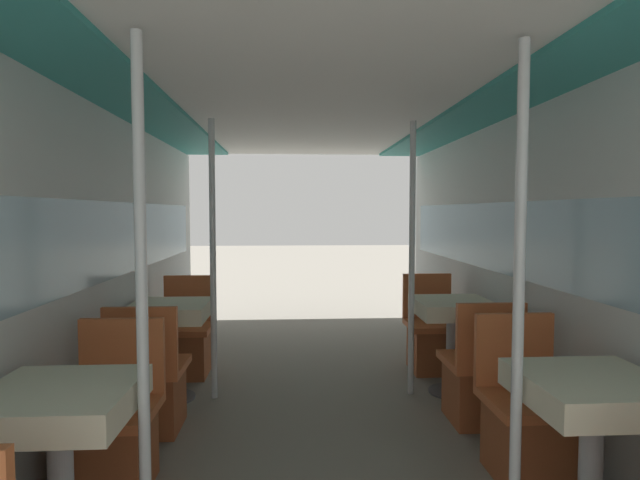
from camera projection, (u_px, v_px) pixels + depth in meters
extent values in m
cube|color=silver|center=(84.00, 271.00, 3.16)|extent=(0.05, 6.45, 2.16)
cube|color=#8CB2C6|center=(85.00, 244.00, 3.15)|extent=(0.03, 5.94, 0.55)
cube|color=silver|center=(540.00, 268.00, 3.34)|extent=(0.05, 6.45, 2.16)
cube|color=#8CB2C6|center=(539.00, 242.00, 3.32)|extent=(0.03, 5.94, 0.55)
cube|color=white|center=(318.00, 93.00, 3.18)|extent=(2.97, 6.45, 0.04)
cube|color=teal|center=(123.00, 96.00, 3.11)|extent=(0.54, 6.19, 0.03)
cube|color=teal|center=(504.00, 101.00, 3.26)|extent=(0.54, 6.19, 0.03)
cylinder|color=#B7B7BC|center=(61.00, 479.00, 2.02)|extent=(0.10, 0.10, 0.71)
cube|color=#B2B2B7|center=(58.00, 391.00, 2.00)|extent=(0.55, 0.55, 0.02)
cube|color=beige|center=(59.00, 402.00, 2.00)|extent=(0.59, 0.59, 0.12)
cube|color=brown|center=(111.00, 455.00, 2.58)|extent=(0.39, 0.39, 0.40)
cube|color=#C66033|center=(110.00, 413.00, 2.57)|extent=(0.46, 0.46, 0.05)
cube|color=#C66033|center=(122.00, 356.00, 2.76)|extent=(0.46, 0.04, 0.42)
cylinder|color=silver|center=(142.00, 305.00, 2.00)|extent=(0.05, 0.05, 2.16)
cylinder|color=#4C4C51|center=(171.00, 398.00, 3.89)|extent=(0.37, 0.37, 0.01)
cylinder|color=#B7B7BC|center=(170.00, 352.00, 3.86)|extent=(0.10, 0.10, 0.71)
cube|color=#B2B2B7|center=(169.00, 305.00, 3.84)|extent=(0.55, 0.55, 0.02)
cube|color=beige|center=(170.00, 311.00, 3.85)|extent=(0.59, 0.59, 0.12)
cube|color=brown|center=(151.00, 400.00, 3.32)|extent=(0.39, 0.39, 0.40)
cube|color=#C66033|center=(150.00, 367.00, 3.31)|extent=(0.46, 0.46, 0.05)
cube|color=#C66033|center=(140.00, 341.00, 3.09)|extent=(0.46, 0.04, 0.42)
cube|color=brown|center=(186.00, 353.00, 4.42)|extent=(0.39, 0.39, 0.40)
cube|color=#C66033|center=(185.00, 329.00, 4.41)|extent=(0.46, 0.46, 0.05)
cube|color=#C66033|center=(190.00, 298.00, 4.61)|extent=(0.46, 0.04, 0.42)
cylinder|color=silver|center=(213.00, 260.00, 3.84)|extent=(0.05, 0.05, 2.16)
cylinder|color=#B7B7BC|center=(591.00, 463.00, 2.15)|extent=(0.10, 0.10, 0.71)
cube|color=#B2B2B7|center=(593.00, 380.00, 2.13)|extent=(0.55, 0.55, 0.02)
cube|color=beige|center=(593.00, 390.00, 2.14)|extent=(0.59, 0.59, 0.12)
cube|color=brown|center=(529.00, 443.00, 2.71)|extent=(0.39, 0.39, 0.40)
cube|color=#C66033|center=(530.00, 403.00, 2.70)|extent=(0.46, 0.46, 0.05)
cube|color=#C66033|center=(514.00, 349.00, 2.90)|extent=(0.46, 0.04, 0.42)
cylinder|color=silver|center=(519.00, 301.00, 2.09)|extent=(0.05, 0.05, 2.16)
cylinder|color=#4C4C51|center=(452.00, 391.00, 4.02)|extent=(0.37, 0.37, 0.01)
cylinder|color=#B7B7BC|center=(452.00, 347.00, 4.00)|extent=(0.10, 0.10, 0.71)
cube|color=#B2B2B7|center=(453.00, 302.00, 3.98)|extent=(0.55, 0.55, 0.02)
cube|color=beige|center=(453.00, 308.00, 3.98)|extent=(0.59, 0.59, 0.12)
cube|color=brown|center=(478.00, 393.00, 3.46)|extent=(0.39, 0.39, 0.40)
cube|color=#C66033|center=(478.00, 362.00, 3.44)|extent=(0.46, 0.46, 0.05)
cube|color=#C66033|center=(491.00, 335.00, 3.22)|extent=(0.46, 0.04, 0.42)
cube|color=brown|center=(432.00, 349.00, 4.56)|extent=(0.39, 0.39, 0.40)
cube|color=#C66033|center=(433.00, 325.00, 4.54)|extent=(0.46, 0.46, 0.05)
cube|color=#C66033|center=(427.00, 296.00, 4.74)|extent=(0.46, 0.04, 0.42)
cylinder|color=silver|center=(412.00, 259.00, 3.94)|extent=(0.05, 0.05, 2.16)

